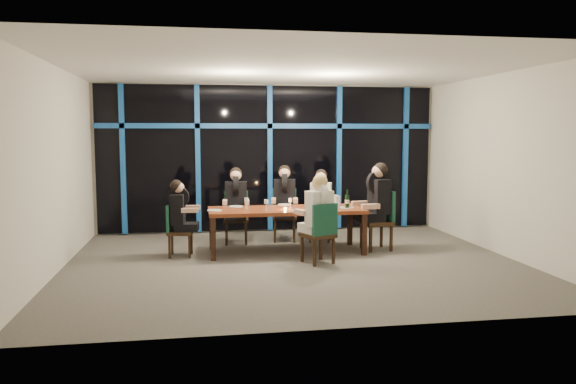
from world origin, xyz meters
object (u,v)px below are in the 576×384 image
chair_far_left (236,214)px  chair_end_right (381,217)px  dining_table (286,212)px  diner_far_left (236,194)px  chair_near_mid (321,230)px  diner_far_right (321,195)px  diner_end_right (377,193)px  chair_far_mid (284,212)px  diner_far_mid (285,192)px  wine_bottle (347,201)px  chair_far_right (321,214)px  diner_near_mid (318,205)px  water_pitcher (336,202)px  chair_end_left (176,227)px  diner_end_left (180,207)px

chair_far_left → chair_end_right: size_ratio=0.92×
dining_table → diner_far_left: (-0.78, 0.90, 0.23)m
diner_far_left → chair_far_left: bearing=90.0°
chair_near_mid → diner_far_right: (0.39, 1.77, 0.35)m
diner_end_right → chair_far_mid: bearing=-135.5°
diner_far_left → diner_far_mid: diner_far_mid is taller
chair_end_right → wine_bottle: wine_bottle is taller
chair_far_right → chair_near_mid: size_ratio=0.97×
chair_far_right → diner_far_left: bearing=-160.2°
diner_far_right → diner_far_left: bearing=-162.9°
dining_table → chair_end_right: bearing=-1.8°
dining_table → diner_near_mid: size_ratio=2.82×
dining_table → diner_far_mid: (0.13, 1.00, 0.24)m
diner_end_right → diner_near_mid: (-1.21, -0.81, -0.08)m
diner_far_right → diner_far_mid: bearing=-174.8°
water_pitcher → chair_end_left: bearing=154.2°
chair_far_mid → diner_near_mid: (0.22, -1.95, 0.36)m
chair_far_mid → chair_far_right: chair_far_mid is taller
chair_end_right → chair_near_mid: bearing=-61.9°
chair_far_mid → chair_near_mid: (0.25, -2.02, -0.01)m
chair_far_left → chair_end_left: size_ratio=1.10×
chair_far_mid → chair_near_mid: chair_far_mid is taller
chair_end_right → diner_far_mid: bearing=-131.4°
chair_end_left → diner_far_mid: size_ratio=0.91×
diner_far_left → water_pitcher: (1.62, -1.03, -0.05)m
chair_end_left → chair_end_right: chair_end_right is taller
chair_near_mid → diner_end_left: diner_end_left is taller
chair_end_right → dining_table: bearing=-98.7°
chair_end_left → diner_end_right: size_ratio=0.86×
dining_table → wine_bottle: wine_bottle is taller
diner_far_left → wine_bottle: (1.79, -1.09, -0.03)m
chair_far_mid → water_pitcher: chair_far_mid is taller
diner_far_left → water_pitcher: bearing=-28.2°
dining_table → diner_end_left: bearing=-178.8°
chair_end_right → water_pitcher: bearing=-91.8°
diner_far_mid → diner_end_left: (-1.89, -1.04, -0.10)m
diner_far_left → diner_end_right: diner_end_right is taller
chair_end_left → chair_end_right: bearing=-84.6°
chair_end_right → diner_end_right: size_ratio=1.03×
dining_table → chair_end_left: 1.85m
chair_far_right → chair_far_mid: bearing=-175.1°
chair_far_right → water_pitcher: water_pitcher is taller
chair_near_mid → wine_bottle: 1.04m
chair_far_left → water_pitcher: (1.61, -1.11, 0.33)m
chair_far_left → chair_far_right: chair_far_left is taller
diner_end_right → water_pitcher: 0.75m
chair_near_mid → diner_far_right: size_ratio=1.06×
diner_far_right → diner_end_left: size_ratio=1.07×
diner_end_left → chair_end_left: bearing=90.0°
chair_end_left → diner_end_right: 3.45m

